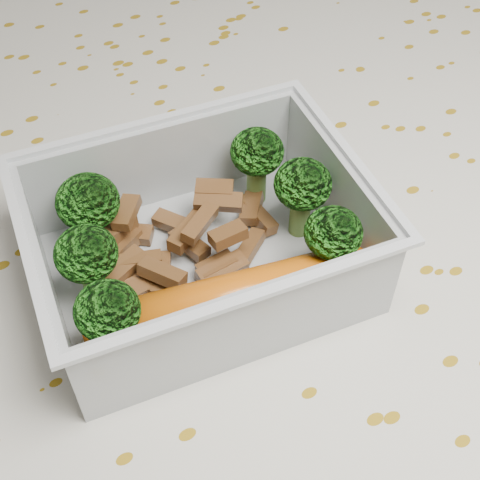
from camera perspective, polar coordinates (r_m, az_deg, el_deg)
dining_table at (r=0.48m, az=-0.49°, el=-9.10°), size 1.40×0.90×0.75m
tablecloth at (r=0.44m, az=-0.53°, el=-5.61°), size 1.46×0.96×0.19m
lunch_container at (r=0.39m, az=-3.32°, el=-0.76°), size 0.21×0.17×0.07m
broccoli_florets at (r=0.38m, az=-4.08°, el=1.53°), size 0.17×0.13×0.06m
meat_pile at (r=0.40m, az=-5.25°, el=-0.21°), size 0.12×0.08×0.03m
sausage at (r=0.37m, az=-0.56°, el=-5.02°), size 0.16×0.06×0.03m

